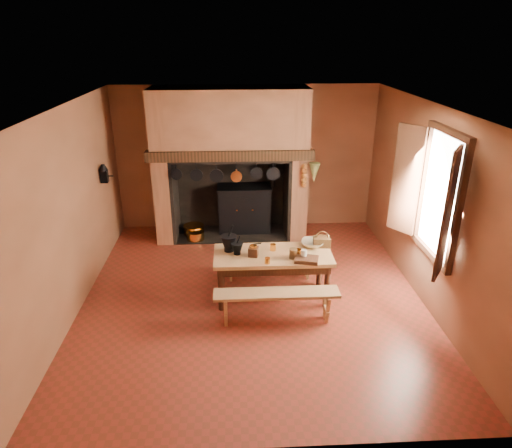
# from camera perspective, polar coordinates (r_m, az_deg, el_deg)

# --- Properties ---
(floor) EXTENTS (5.50, 5.50, 0.00)m
(floor) POSITION_cam_1_polar(r_m,az_deg,el_deg) (6.99, -0.43, -8.91)
(floor) COLOR maroon
(floor) RESTS_ON ground
(ceiling) EXTENTS (5.50, 5.50, 0.00)m
(ceiling) POSITION_cam_1_polar(r_m,az_deg,el_deg) (6.00, -0.50, 14.43)
(ceiling) COLOR silver
(ceiling) RESTS_ON back_wall
(back_wall) EXTENTS (5.00, 0.02, 2.80)m
(back_wall) POSITION_cam_1_polar(r_m,az_deg,el_deg) (8.98, -1.27, 8.17)
(back_wall) COLOR #995D3D
(back_wall) RESTS_ON floor
(wall_left) EXTENTS (0.02, 5.50, 2.80)m
(wall_left) POSITION_cam_1_polar(r_m,az_deg,el_deg) (6.74, -22.22, 1.32)
(wall_left) COLOR #995D3D
(wall_left) RESTS_ON floor
(wall_right) EXTENTS (0.02, 5.50, 2.80)m
(wall_right) POSITION_cam_1_polar(r_m,az_deg,el_deg) (6.93, 20.67, 2.13)
(wall_right) COLOR #995D3D
(wall_right) RESTS_ON floor
(wall_front) EXTENTS (5.00, 0.02, 2.80)m
(wall_front) POSITION_cam_1_polar(r_m,az_deg,el_deg) (3.93, 1.41, -12.70)
(wall_front) COLOR #995D3D
(wall_front) RESTS_ON floor
(chimney_breast) EXTENTS (2.95, 0.96, 2.80)m
(chimney_breast) POSITION_cam_1_polar(r_m,az_deg,el_deg) (8.45, -3.26, 10.07)
(chimney_breast) COLOR #995D3D
(chimney_breast) RESTS_ON floor
(iron_range) EXTENTS (1.12, 0.55, 1.60)m
(iron_range) POSITION_cam_1_polar(r_m,az_deg,el_deg) (8.97, -1.42, 2.01)
(iron_range) COLOR black
(iron_range) RESTS_ON floor
(hearth_pans) EXTENTS (0.51, 0.62, 0.20)m
(hearth_pans) POSITION_cam_1_polar(r_m,az_deg,el_deg) (8.94, -7.82, -0.99)
(hearth_pans) COLOR orange
(hearth_pans) RESTS_ON floor
(hanging_pans) EXTENTS (1.92, 0.29, 0.27)m
(hanging_pans) POSITION_cam_1_polar(r_m,az_deg,el_deg) (8.08, -3.47, 6.15)
(hanging_pans) COLOR black
(hanging_pans) RESTS_ON chimney_breast
(onion_string) EXTENTS (0.12, 0.10, 0.46)m
(onion_string) POSITION_cam_1_polar(r_m,az_deg,el_deg) (8.17, 6.02, 6.03)
(onion_string) COLOR #9D451D
(onion_string) RESTS_ON chimney_breast
(herb_bunch) EXTENTS (0.20, 0.20, 0.35)m
(herb_bunch) POSITION_cam_1_polar(r_m,az_deg,el_deg) (8.19, 7.29, 6.37)
(herb_bunch) COLOR olive
(herb_bunch) RESTS_ON chimney_breast
(window) EXTENTS (0.39, 1.75, 1.76)m
(window) POSITION_cam_1_polar(r_m,az_deg,el_deg) (6.43, 21.14, 3.35)
(window) COLOR white
(window) RESTS_ON wall_right
(wall_coffee_mill) EXTENTS (0.23, 0.16, 0.31)m
(wall_coffee_mill) POSITION_cam_1_polar(r_m,az_deg,el_deg) (8.08, -18.49, 6.16)
(wall_coffee_mill) COLOR black
(wall_coffee_mill) RESTS_ON wall_left
(work_table) EXTENTS (1.70, 0.75, 0.74)m
(work_table) POSITION_cam_1_polar(r_m,az_deg,el_deg) (6.64, 2.10, -4.60)
(work_table) COLOR tan
(work_table) RESTS_ON floor
(bench_front) EXTENTS (1.69, 0.30, 0.48)m
(bench_front) POSITION_cam_1_polar(r_m,az_deg,el_deg) (6.23, 2.57, -9.43)
(bench_front) COLOR tan
(bench_front) RESTS_ON floor
(bench_back) EXTENTS (1.52, 0.27, 0.43)m
(bench_back) POSITION_cam_1_polar(r_m,az_deg,el_deg) (7.28, 1.68, -4.62)
(bench_back) COLOR tan
(bench_back) RESTS_ON floor
(mortar_large) EXTENTS (0.24, 0.24, 0.41)m
(mortar_large) POSITION_cam_1_polar(r_m,az_deg,el_deg) (6.61, -3.42, -2.32)
(mortar_large) COLOR black
(mortar_large) RESTS_ON work_table
(mortar_small) EXTENTS (0.17, 0.17, 0.30)m
(mortar_small) POSITION_cam_1_polar(r_m,az_deg,el_deg) (6.53, -2.37, -3.01)
(mortar_small) COLOR black
(mortar_small) RESTS_ON work_table
(coffee_grinder) EXTENTS (0.19, 0.16, 0.21)m
(coffee_grinder) POSITION_cam_1_polar(r_m,az_deg,el_deg) (6.48, -0.32, -3.38)
(coffee_grinder) COLOR #3C1F13
(coffee_grinder) RESTS_ON work_table
(brass_mug_a) EXTENTS (0.09, 0.09, 0.08)m
(brass_mug_a) POSITION_cam_1_polar(r_m,az_deg,el_deg) (6.30, 1.43, -4.59)
(brass_mug_a) COLOR orange
(brass_mug_a) RESTS_ON work_table
(brass_mug_b) EXTENTS (0.10, 0.10, 0.10)m
(brass_mug_b) POSITION_cam_1_polar(r_m,az_deg,el_deg) (6.66, 2.14, -2.92)
(brass_mug_b) COLOR orange
(brass_mug_b) RESTS_ON work_table
(mixing_bowl) EXTENTS (0.40, 0.40, 0.08)m
(mixing_bowl) POSITION_cam_1_polar(r_m,az_deg,el_deg) (6.85, 7.09, -2.41)
(mixing_bowl) COLOR beige
(mixing_bowl) RESTS_ON work_table
(stoneware_crock) EXTENTS (0.14, 0.14, 0.14)m
(stoneware_crock) POSITION_cam_1_polar(r_m,az_deg,el_deg) (6.45, 4.67, -3.69)
(stoneware_crock) COLOR brown
(stoneware_crock) RESTS_ON work_table
(glass_jar) EXTENTS (0.10, 0.10, 0.14)m
(glass_jar) POSITION_cam_1_polar(r_m,az_deg,el_deg) (6.43, 6.00, -3.83)
(glass_jar) COLOR beige
(glass_jar) RESTS_ON work_table
(wicker_basket) EXTENTS (0.27, 0.21, 0.24)m
(wicker_basket) POSITION_cam_1_polar(r_m,az_deg,el_deg) (6.85, 8.23, -2.13)
(wicker_basket) COLOR #513618
(wicker_basket) RESTS_ON work_table
(wooden_tray) EXTENTS (0.37, 0.31, 0.06)m
(wooden_tray) POSITION_cam_1_polar(r_m,az_deg,el_deg) (6.40, 6.36, -4.43)
(wooden_tray) COLOR #3C1F13
(wooden_tray) RESTS_ON work_table
(brass_cup) EXTENTS (0.16, 0.16, 0.10)m
(brass_cup) POSITION_cam_1_polar(r_m,az_deg,el_deg) (6.52, 5.23, -3.59)
(brass_cup) COLOR orange
(brass_cup) RESTS_ON work_table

